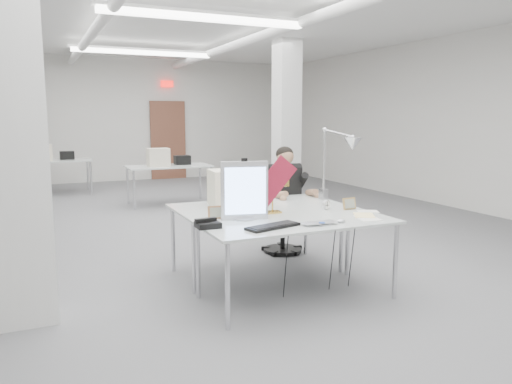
% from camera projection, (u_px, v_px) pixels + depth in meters
% --- Properties ---
extents(room_shell, '(10.04, 14.04, 3.24)m').
position_uv_depth(room_shell, '(208.00, 117.00, 6.86)').
color(room_shell, '#5C5C5F').
rests_on(room_shell, ground).
extents(desk_main, '(1.80, 0.90, 0.02)m').
position_uv_depth(desk_main, '(297.00, 222.00, 4.61)').
color(desk_main, silver).
rests_on(desk_main, room_shell).
extents(desk_second, '(1.80, 0.90, 0.02)m').
position_uv_depth(desk_second, '(257.00, 206.00, 5.42)').
color(desk_second, silver).
rests_on(desk_second, room_shell).
extents(bg_desk_a, '(1.60, 0.80, 0.02)m').
position_uv_depth(bg_desk_a, '(169.00, 166.00, 9.65)').
color(bg_desk_a, silver).
rests_on(bg_desk_a, room_shell).
extents(bg_desk_b, '(1.60, 0.80, 0.02)m').
position_uv_depth(bg_desk_b, '(53.00, 161.00, 10.83)').
color(bg_desk_b, silver).
rests_on(bg_desk_b, room_shell).
extents(office_chair, '(0.58, 0.58, 1.07)m').
position_uv_depth(office_chair, '(283.00, 210.00, 6.25)').
color(office_chair, black).
rests_on(office_chair, room_shell).
extents(seated_person, '(0.51, 0.61, 0.85)m').
position_uv_depth(seated_person, '(285.00, 182.00, 6.15)').
color(seated_person, black).
rests_on(seated_person, office_chair).
extents(monitor, '(0.44, 0.15, 0.54)m').
position_uv_depth(monitor, '(244.00, 191.00, 4.62)').
color(monitor, silver).
rests_on(monitor, desk_main).
extents(pennant, '(0.50, 0.07, 0.54)m').
position_uv_depth(pennant, '(272.00, 184.00, 4.69)').
color(pennant, maroon).
rests_on(pennant, monitor).
extents(keyboard, '(0.53, 0.29, 0.02)m').
position_uv_depth(keyboard, '(273.00, 226.00, 4.31)').
color(keyboard, black).
rests_on(keyboard, desk_main).
extents(laptop, '(0.32, 0.22, 0.02)m').
position_uv_depth(laptop, '(322.00, 224.00, 4.38)').
color(laptop, '#BCBCC1').
rests_on(laptop, desk_main).
extents(mouse, '(0.10, 0.08, 0.03)m').
position_uv_depth(mouse, '(341.00, 221.00, 4.50)').
color(mouse, silver).
rests_on(mouse, desk_main).
extents(bankers_lamp, '(0.35, 0.24, 0.37)m').
position_uv_depth(bankers_lamp, '(272.00, 195.00, 4.93)').
color(bankers_lamp, gold).
rests_on(bankers_lamp, desk_main).
extents(desk_phone, '(0.20, 0.18, 0.05)m').
position_uv_depth(desk_phone, '(208.00, 225.00, 4.31)').
color(desk_phone, black).
rests_on(desk_phone, desk_main).
extents(picture_frame_left, '(0.16, 0.06, 0.12)m').
position_uv_depth(picture_frame_left, '(216.00, 212.00, 4.68)').
color(picture_frame_left, '#AA7249').
rests_on(picture_frame_left, desk_main).
extents(picture_frame_right, '(0.16, 0.05, 0.12)m').
position_uv_depth(picture_frame_right, '(349.00, 204.00, 5.14)').
color(picture_frame_right, tan).
rests_on(picture_frame_right, desk_main).
extents(desk_clock, '(0.10, 0.05, 0.09)m').
position_uv_depth(desk_clock, '(326.00, 205.00, 5.14)').
color(desk_clock, silver).
rests_on(desk_clock, desk_main).
extents(paper_stack_a, '(0.24, 0.30, 0.01)m').
position_uv_depth(paper_stack_a, '(367.00, 218.00, 4.70)').
color(paper_stack_a, white).
rests_on(paper_stack_a, desk_main).
extents(paper_stack_b, '(0.29, 0.32, 0.01)m').
position_uv_depth(paper_stack_b, '(364.00, 215.00, 4.82)').
color(paper_stack_b, '#FFE698').
rests_on(paper_stack_b, desk_main).
extents(paper_stack_c, '(0.25, 0.21, 0.01)m').
position_uv_depth(paper_stack_c, '(368.00, 212.00, 5.02)').
color(paper_stack_c, white).
rests_on(paper_stack_c, desk_main).
extents(beige_monitor, '(0.44, 0.43, 0.38)m').
position_uv_depth(beige_monitor, '(229.00, 188.00, 5.35)').
color(beige_monitor, beige).
rests_on(beige_monitor, desk_second).
extents(architect_lamp, '(0.32, 0.68, 0.84)m').
position_uv_depth(architect_lamp, '(336.00, 165.00, 5.49)').
color(architect_lamp, '#B2B3B6').
rests_on(architect_lamp, desk_second).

